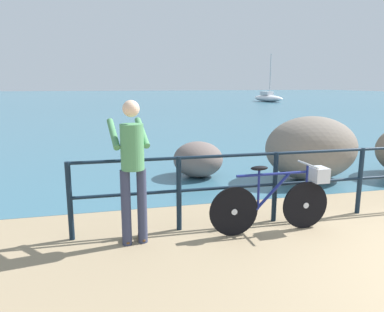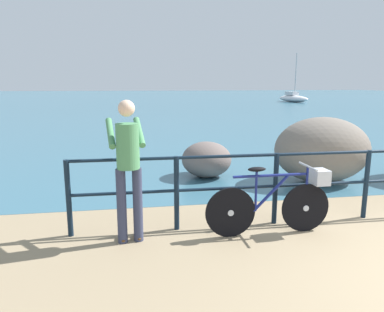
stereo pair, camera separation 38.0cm
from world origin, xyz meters
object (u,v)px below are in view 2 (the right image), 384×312
bicycle (280,200)px  breakwater_boulder_main (322,150)px  person_at_railing (128,165)px  sailboat (293,98)px  breakwater_boulder_left (207,159)px

bicycle → breakwater_boulder_main: bearing=50.9°
person_at_railing → sailboat: size_ratio=0.36×
person_at_railing → breakwater_boulder_left: bearing=-35.2°
bicycle → person_at_railing: (-1.95, 0.07, 0.53)m
bicycle → sailboat: 35.16m
breakwater_boulder_main → breakwater_boulder_left: (-2.22, 0.74, -0.28)m
person_at_railing → breakwater_boulder_main: person_at_railing is taller
breakwater_boulder_left → sailboat: size_ratio=0.22×
bicycle → person_at_railing: bearing=177.1°
person_at_railing → breakwater_boulder_left: size_ratio=1.69×
breakwater_boulder_main → person_at_railing: bearing=-149.0°
sailboat → person_at_railing: bearing=-40.8°
breakwater_boulder_left → person_at_railing: bearing=-117.8°
bicycle → sailboat: (14.67, 31.96, -0.04)m
bicycle → breakwater_boulder_left: 3.13m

